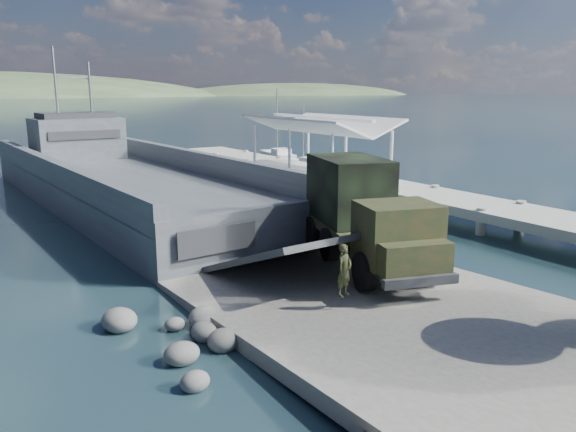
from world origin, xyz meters
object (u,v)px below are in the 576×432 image
object	(u,v)px
pier	(328,168)
military_truck	(363,213)
soldier	(344,282)
sailboat_near	(304,165)
landing_craft	(129,190)
sailboat_far	(278,156)

from	to	relation	value
pier	military_truck	bearing A→B (deg)	-123.38
soldier	sailboat_near	distance (m)	35.26
landing_craft	military_truck	size ratio (longest dim) A/B	4.25
soldier	pier	bearing A→B (deg)	36.64
pier	landing_craft	world-z (taller)	landing_craft
landing_craft	sailboat_far	size ratio (longest dim) A/B	5.09
landing_craft	sailboat_near	size ratio (longest dim) A/B	5.87
soldier	sailboat_near	bearing A→B (deg)	39.87
soldier	sailboat_far	size ratio (longest dim) A/B	0.22
soldier	sailboat_far	bearing A→B (deg)	43.35
sailboat_far	military_truck	bearing A→B (deg)	-106.64
sailboat_near	sailboat_far	size ratio (longest dim) A/B	0.87
soldier	sailboat_near	size ratio (longest dim) A/B	0.26
military_truck	sailboat_far	bearing A→B (deg)	80.66
sailboat_near	sailboat_far	distance (m)	6.77
sailboat_near	pier	bearing A→B (deg)	-120.26
pier	sailboat_far	bearing A→B (deg)	69.61
soldier	sailboat_far	distance (m)	41.61
soldier	military_truck	bearing A→B (deg)	25.49
pier	military_truck	distance (m)	19.36
military_truck	sailboat_far	distance (m)	37.01
pier	soldier	size ratio (longest dim) A/B	26.52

